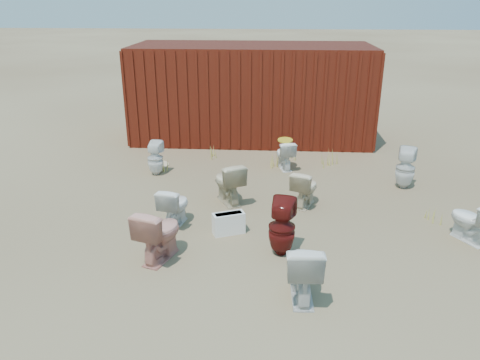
# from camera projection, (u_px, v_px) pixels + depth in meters

# --- Properties ---
(ground) EXTENTS (100.00, 100.00, 0.00)m
(ground) POSITION_uv_depth(u_px,v_px,m) (238.00, 224.00, 7.77)
(ground) COLOR brown
(ground) RESTS_ON ground
(shipping_container) EXTENTS (6.00, 2.40, 2.40)m
(shipping_container) POSITION_uv_depth(u_px,v_px,m) (252.00, 92.00, 12.16)
(shipping_container) COLOR #51120D
(shipping_container) RESTS_ON ground
(toilet_front_a) EXTENTS (0.52, 0.73, 0.68)m
(toilet_front_a) POSITION_uv_depth(u_px,v_px,m) (175.00, 206.00, 7.63)
(toilet_front_a) COLOR white
(toilet_front_a) RESTS_ON ground
(toilet_front_pink) EXTENTS (0.68, 0.89, 0.80)m
(toilet_front_pink) POSITION_uv_depth(u_px,v_px,m) (159.00, 233.00, 6.62)
(toilet_front_pink) COLOR tan
(toilet_front_pink) RESTS_ON ground
(toilet_front_c) EXTENTS (0.48, 0.81, 0.81)m
(toilet_front_c) POSITION_uv_depth(u_px,v_px,m) (302.00, 269.00, 5.75)
(toilet_front_c) COLOR silver
(toilet_front_c) RESTS_ON ground
(toilet_front_maroon) EXTENTS (0.46, 0.47, 0.86)m
(toilet_front_maroon) POSITION_uv_depth(u_px,v_px,m) (282.00, 227.00, 6.72)
(toilet_front_maroon) COLOR #5E1310
(toilet_front_maroon) RESTS_ON ground
(toilet_front_e) EXTENTS (0.67, 0.77, 0.68)m
(toilet_front_e) POSITION_uv_depth(u_px,v_px,m) (471.00, 220.00, 7.13)
(toilet_front_e) COLOR white
(toilet_front_e) RESTS_ON ground
(toilet_back_a) EXTENTS (0.36, 0.37, 0.72)m
(toilet_back_a) POSITION_uv_depth(u_px,v_px,m) (155.00, 158.00, 9.81)
(toilet_back_a) COLOR white
(toilet_back_a) RESTS_ON ground
(toilet_back_beige_left) EXTENTS (0.74, 0.88, 0.78)m
(toilet_back_beige_left) POSITION_uv_depth(u_px,v_px,m) (228.00, 182.00, 8.46)
(toilet_back_beige_left) COLOR #BEB08B
(toilet_back_beige_left) RESTS_ON ground
(toilet_back_beige_right) EXTENTS (0.61, 0.76, 0.68)m
(toilet_back_beige_right) POSITION_uv_depth(u_px,v_px,m) (305.00, 188.00, 8.34)
(toilet_back_beige_right) COLOR beige
(toilet_back_beige_right) RESTS_ON ground
(toilet_back_yellowlid) EXTENTS (0.50, 0.70, 0.64)m
(toilet_back_yellowlid) POSITION_uv_depth(u_px,v_px,m) (285.00, 155.00, 10.16)
(toilet_back_yellowlid) COLOR white
(toilet_back_yellowlid) RESTS_ON ground
(toilet_back_e) EXTENTS (0.47, 0.48, 0.82)m
(toilet_back_e) POSITION_uv_depth(u_px,v_px,m) (405.00, 168.00, 9.11)
(toilet_back_e) COLOR white
(toilet_back_e) RESTS_ON ground
(yellow_lid) EXTENTS (0.32, 0.40, 0.02)m
(yellow_lid) POSITION_uv_depth(u_px,v_px,m) (285.00, 140.00, 10.04)
(yellow_lid) COLOR gold
(yellow_lid) RESTS_ON toilet_back_yellowlid
(loose_tank) EXTENTS (0.54, 0.38, 0.35)m
(loose_tank) POSITION_uv_depth(u_px,v_px,m) (229.00, 223.00, 7.40)
(loose_tank) COLOR white
(loose_tank) RESTS_ON ground
(loose_lid_near) EXTENTS (0.48, 0.57, 0.02)m
(loose_lid_near) POSITION_uv_depth(u_px,v_px,m) (160.00, 164.00, 10.48)
(loose_lid_near) COLOR beige
(loose_lid_near) RESTS_ON ground
(loose_lid_far) EXTENTS (0.43, 0.52, 0.02)m
(loose_lid_far) POSITION_uv_depth(u_px,v_px,m) (228.00, 195.00, 8.86)
(loose_lid_far) COLOR beige
(loose_lid_far) RESTS_ON ground
(weed_clump_a) EXTENTS (0.36, 0.36, 0.26)m
(weed_clump_a) POSITION_uv_depth(u_px,v_px,m) (161.00, 164.00, 10.18)
(weed_clump_a) COLOR #AAA244
(weed_clump_a) RESTS_ON ground
(weed_clump_b) EXTENTS (0.32, 0.32, 0.29)m
(weed_clump_b) POSITION_uv_depth(u_px,v_px,m) (274.00, 161.00, 10.31)
(weed_clump_b) COLOR #AAA244
(weed_clump_b) RESTS_ON ground
(weed_clump_c) EXTENTS (0.36, 0.36, 0.33)m
(weed_clump_c) POSITION_uv_depth(u_px,v_px,m) (330.00, 159.00, 10.36)
(weed_clump_c) COLOR #AAA244
(weed_clump_c) RESTS_ON ground
(weed_clump_d) EXTENTS (0.30, 0.30, 0.28)m
(weed_clump_d) POSITION_uv_depth(u_px,v_px,m) (216.00, 152.00, 10.90)
(weed_clump_d) COLOR #AAA244
(weed_clump_d) RESTS_ON ground
(weed_clump_e) EXTENTS (0.34, 0.34, 0.30)m
(weed_clump_e) POSITION_uv_depth(u_px,v_px,m) (291.00, 152.00, 10.91)
(weed_clump_e) COLOR #AAA244
(weed_clump_e) RESTS_ON ground
(weed_clump_f) EXTENTS (0.28, 0.28, 0.24)m
(weed_clump_f) POSITION_uv_depth(u_px,v_px,m) (436.00, 215.00, 7.81)
(weed_clump_f) COLOR #AAA244
(weed_clump_f) RESTS_ON ground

